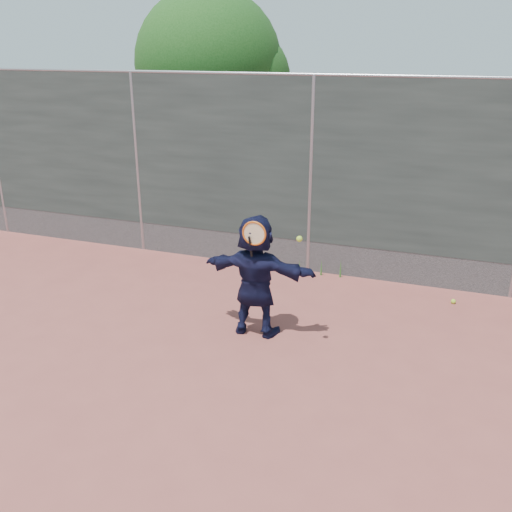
% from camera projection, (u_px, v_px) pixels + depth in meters
% --- Properties ---
extents(ground, '(80.00, 80.00, 0.00)m').
position_uv_depth(ground, '(222.00, 386.00, 6.06)').
color(ground, '#9E4C42').
rests_on(ground, ground).
extents(player, '(1.42, 0.46, 1.53)m').
position_uv_depth(player, '(256.00, 276.00, 6.92)').
color(player, black).
rests_on(player, ground).
extents(ball_ground, '(0.07, 0.07, 0.07)m').
position_uv_depth(ball_ground, '(453.00, 301.00, 7.96)').
color(ball_ground, '#B6E031').
rests_on(ball_ground, ground).
extents(fence, '(20.00, 0.06, 3.03)m').
position_uv_depth(fence, '(311.00, 173.00, 8.59)').
color(fence, '#38423D').
rests_on(fence, ground).
extents(swing_action, '(0.74, 0.20, 0.51)m').
position_uv_depth(swing_action, '(258.00, 235.00, 6.50)').
color(swing_action, '#D25813').
rests_on(swing_action, ground).
extents(tree_left, '(3.15, 3.00, 4.53)m').
position_uv_depth(tree_left, '(217.00, 68.00, 11.71)').
color(tree_left, '#382314').
rests_on(tree_left, ground).
extents(weed_clump, '(0.68, 0.07, 0.30)m').
position_uv_depth(weed_clump, '(324.00, 267.00, 8.90)').
color(weed_clump, '#387226').
rests_on(weed_clump, ground).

